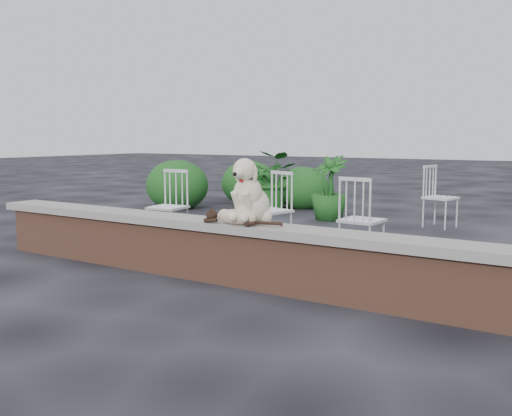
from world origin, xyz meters
The scene contains 12 objects.
ground centered at (0.00, 0.00, 0.00)m, with size 60.00×60.00×0.00m, color black.
brick_wall centered at (0.00, 0.00, 0.25)m, with size 6.00×0.30×0.50m, color brown.
capstone centered at (0.00, 0.00, 0.54)m, with size 6.20×0.40×0.08m, color slate.
dog centered at (0.26, 0.05, 0.89)m, with size 0.40×0.53×0.61m, color beige, non-canonical shape.
cat centered at (0.18, -0.10, 0.66)m, with size 0.91×0.22×0.15m, color tan, non-canonical shape.
chair_e centered at (0.91, 4.33, 0.47)m, with size 0.56×0.56×0.94m, color silver, non-canonical shape.
chair_a centered at (-1.82, 1.26, 0.47)m, with size 0.56×0.56×0.94m, color silver, non-canonical shape.
chair_b centered at (-0.51, 1.69, 0.47)m, with size 0.56×0.56×0.94m, color silver, non-canonical shape.
chair_c centered at (0.75, 1.54, 0.47)m, with size 0.56×0.56×0.94m, color silver, non-canonical shape.
potted_plant_a centered at (-2.29, 4.80, 0.55)m, with size 1.00×0.86×1.11m, color #1A4D16.
potted_plant_b centered at (-0.83, 4.12, 0.53)m, with size 0.60×0.60×1.07m, color #1A4D16.
shrubbery centered at (-3.17, 4.78, 0.41)m, with size 3.19×2.44×0.98m.
Camera 1 is at (2.99, -4.22, 1.37)m, focal length 39.03 mm.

